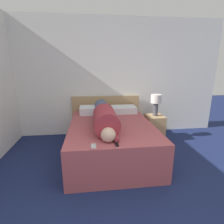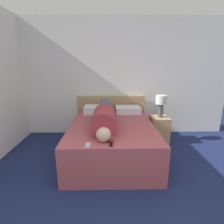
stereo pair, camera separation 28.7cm
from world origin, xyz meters
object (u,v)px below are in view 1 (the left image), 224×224
pillow_near_headboard (93,110)px  tv_remote (116,143)px  person_lying (104,116)px  bed (111,139)px  cell_phone (94,146)px  pillow_second (124,109)px  table_lamp (156,102)px  nightstand (154,128)px

pillow_near_headboard → tv_remote: 1.58m
person_lying → tv_remote: 0.78m
bed → cell_phone: (-0.32, -0.87, 0.30)m
pillow_second → cell_phone: bearing=-113.3°
table_lamp → tv_remote: bearing=-127.0°
table_lamp → pillow_second: size_ratio=0.88×
person_lying → pillow_second: bearing=58.5°
bed → tv_remote: size_ratio=12.86×
table_lamp → pillow_near_headboard: (-1.31, 0.18, -0.19)m
pillow_second → person_lying: bearing=-121.5°
person_lying → tv_remote: person_lying is taller
pillow_near_headboard → cell_phone: size_ratio=4.19×
person_lying → pillow_near_headboard: bearing=102.8°
pillow_near_headboard → cell_phone: bearing=-90.7°
pillow_near_headboard → bed: bearing=-67.2°
bed → tv_remote: tv_remote is taller
nightstand → table_lamp: 0.58m
bed → table_lamp: bearing=28.1°
cell_phone → tv_remote: bearing=5.9°
bed → tv_remote: 0.89m
person_lying → nightstand: bearing=28.4°
nightstand → tv_remote: tv_remote is taller
table_lamp → person_lying: bearing=-151.6°
bed → pillow_near_headboard: (-0.30, 0.72, 0.37)m
bed → table_lamp: 1.28m
nightstand → person_lying: bearing=-151.6°
nightstand → pillow_near_headboard: bearing=172.3°
nightstand → pillow_near_headboard: (-1.31, 0.18, 0.39)m
pillow_near_headboard → tv_remote: bearing=-79.9°
person_lying → pillow_second: size_ratio=3.25×
nightstand → table_lamp: (-0.00, 0.00, 0.58)m
tv_remote → pillow_near_headboard: bearing=100.1°
bed → pillow_second: pillow_second is taller
pillow_near_headboard → pillow_second: pillow_near_headboard is taller
pillow_near_headboard → tv_remote: (0.28, -1.55, -0.06)m
person_lying → tv_remote: bearing=-82.7°
tv_remote → pillow_second: bearing=76.1°
bed → table_lamp: table_lamp is taller
tv_remote → cell_phone: size_ratio=1.15×
pillow_second → pillow_near_headboard: bearing=-180.0°
table_lamp → cell_phone: 1.96m
table_lamp → tv_remote: (-1.04, -1.38, -0.25)m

